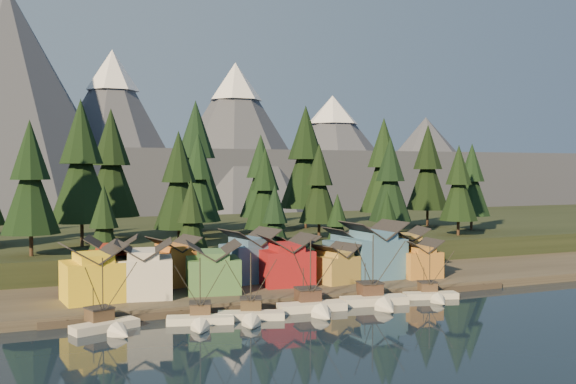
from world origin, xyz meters
name	(u,v)px	position (x,y,z in m)	size (l,w,h in m)	color
ground	(348,327)	(0.00, 0.00, 0.00)	(500.00, 500.00, 0.00)	black
shore_strip	(251,277)	(0.00, 40.00, 0.75)	(400.00, 50.00, 1.50)	#352E26
hillside	(189,240)	(0.00, 90.00, 3.00)	(420.00, 100.00, 6.00)	black
dock	(300,301)	(0.00, 16.50, 0.50)	(80.00, 4.00, 1.00)	#443930
mountain_ridge	(110,160)	(-4.20, 213.59, 26.06)	(560.00, 190.00, 90.00)	#4A4F60
boat_0	(108,316)	(-31.12, 10.19, 2.10)	(9.83, 10.30, 10.99)	beige
boat_1	(200,312)	(-18.76, 8.78, 1.88)	(10.09, 10.56, 10.34)	silver
boat_2	(251,307)	(-11.30, 8.42, 1.98)	(10.33, 10.71, 10.78)	beige
boat_3	(315,297)	(-0.45, 9.88, 2.30)	(11.14, 11.96, 12.30)	silver
boat_4	(377,291)	(10.83, 10.21, 2.35)	(11.49, 12.21, 12.56)	beige
boat_5	(433,289)	(22.05, 10.90, 1.78)	(9.68, 10.11, 9.86)	beige
house_front_0	(93,271)	(-31.53, 24.49, 6.21)	(9.86, 9.42, 8.97)	yellow
house_front_1	(144,267)	(-23.78, 24.40, 6.28)	(10.24, 9.96, 9.11)	beige
house_front_2	(213,266)	(-12.37, 24.30, 5.89)	(9.96, 10.01, 8.35)	#406F3C
house_front_3	(286,259)	(1.40, 25.81, 6.16)	(9.31, 8.93, 8.87)	maroon
house_front_4	(334,262)	(10.45, 24.60, 5.15)	(8.16, 8.57, 6.94)	#AD8C3D
house_front_5	(373,248)	(19.53, 26.29, 7.06)	(10.40, 9.52, 10.58)	teal
house_front_6	(419,257)	(27.82, 23.43, 5.24)	(7.48, 7.11, 7.12)	#BA792F
house_back_0	(112,262)	(-27.71, 31.98, 6.31)	(9.85, 9.59, 9.17)	maroon
house_back_1	(174,260)	(-16.98, 33.12, 5.98)	(9.00, 9.08, 8.53)	#BE7231
house_back_2	(250,254)	(-3.13, 31.95, 6.49)	(10.28, 9.69, 9.50)	#395D87
house_back_3	(295,255)	(5.99, 32.13, 5.68)	(7.82, 6.96, 7.96)	#4D7B43
house_back_4	(350,249)	(17.79, 32.32, 6.23)	(8.78, 8.48, 9.00)	#35587D
house_back_5	(406,248)	(30.56, 31.92, 6.03)	(9.30, 9.37, 8.64)	olive
tree_hill_2	(30,182)	(-40.00, 48.00, 19.71)	(10.77, 10.77, 25.08)	#332319
tree_hill_3	(81,166)	(-30.00, 60.00, 22.69)	(13.10, 13.10, 30.52)	#332319
tree_hill_4	(111,167)	(-22.00, 75.00, 22.50)	(12.95, 12.95, 30.18)	#332319
tree_hill_5	(179,184)	(-12.00, 50.00, 19.02)	(10.22, 10.22, 23.81)	#332319
tree_hill_6	(198,181)	(-4.00, 65.00, 19.32)	(10.46, 10.46, 24.36)	#332319
tree_hill_7	(265,192)	(6.00, 48.00, 17.25)	(8.84, 8.84, 20.58)	#332319
tree_hill_8	(261,179)	(14.00, 72.00, 19.53)	(10.62, 10.62, 24.75)	#332319
tree_hill_9	(319,187)	(22.00, 55.00, 17.99)	(9.41, 9.41, 21.93)	#332319
tree_hill_10	(306,161)	(30.00, 80.00, 24.23)	(14.31, 14.31, 33.34)	#332319
tree_hill_11	(390,182)	(38.00, 50.00, 18.89)	(10.13, 10.13, 23.59)	#332319
tree_hill_12	(384,169)	(46.00, 66.00, 22.10)	(12.64, 12.64, 29.45)	#332319
tree_hill_13	(459,186)	(56.00, 48.00, 17.98)	(9.41, 9.41, 21.92)	#332319
tree_hill_14	(428,171)	(64.00, 72.00, 21.61)	(12.26, 12.26, 28.56)	#332319
tree_hill_15	(196,160)	(0.00, 82.00, 24.39)	(14.44, 14.44, 33.63)	#332319
tree_hill_17	(472,183)	(68.00, 58.00, 18.48)	(9.80, 9.80, 22.83)	#332319
tree_shore_0	(104,229)	(-28.00, 40.00, 11.22)	(7.64, 7.64, 17.80)	#332319
tree_shore_1	(191,224)	(-12.00, 40.00, 11.67)	(7.99, 7.99, 18.62)	#332319
tree_shore_2	(275,224)	(5.00, 40.00, 11.03)	(7.49, 7.49, 17.45)	#332319
tree_shore_3	(337,227)	(19.00, 40.00, 9.93)	(6.63, 6.63, 15.43)	#332319
tree_shore_4	(387,224)	(31.00, 40.00, 10.17)	(6.82, 6.82, 15.88)	#332319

